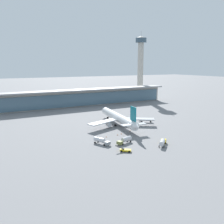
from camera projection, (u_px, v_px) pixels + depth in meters
The scene contains 13 objects.
ground_plane at pixel (126, 129), 138.33m from camera, with size 1200.00×1200.00×0.00m, color slate.
airliner_on_stand at pixel (119, 118), 145.06m from camera, with size 42.67×55.90×14.89m.
service_truck_near_nose_olive at pixel (125, 140), 112.10m from camera, with size 8.87×4.83×2.95m.
service_truck_under_wing_white at pixel (146, 120), 153.26m from camera, with size 8.42×6.62×2.95m.
service_truck_mid_apron_grey at pixel (101, 141), 110.96m from camera, with size 5.62×8.76×2.95m.
service_truck_by_tail_yellow at pixel (163, 142), 108.92m from camera, with size 7.90×7.42×2.95m.
service_truck_on_taxiway_yellow at pixel (125, 150), 101.33m from camera, with size 6.24×5.18×2.70m.
terminal_building at pixel (76, 98), 210.77m from camera, with size 183.60×12.80×15.20m.
control_tower at pixel (141, 62), 265.64m from camera, with size 12.00×12.00×73.17m.
safety_cone_alpha at pixel (106, 137), 121.71m from camera, with size 0.62×0.62×0.70m.
safety_cone_bravo at pixel (118, 135), 124.99m from camera, with size 0.62×0.62×0.70m.
safety_cone_charlie at pixel (121, 134), 127.11m from camera, with size 0.62×0.62×0.70m.
safety_cone_delta at pixel (130, 131), 132.60m from camera, with size 0.62×0.62×0.70m.
Camera 1 is at (-71.14, -113.59, 36.56)m, focal length 37.96 mm.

